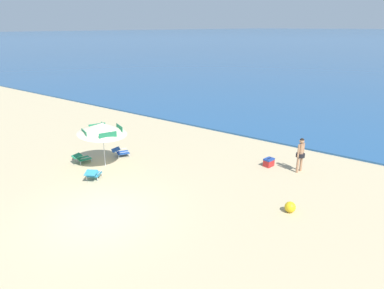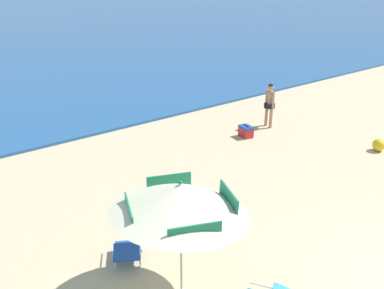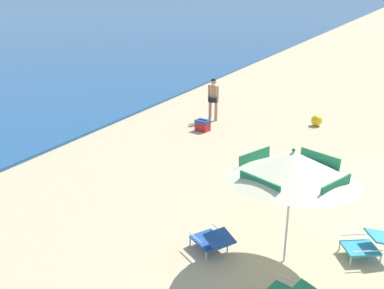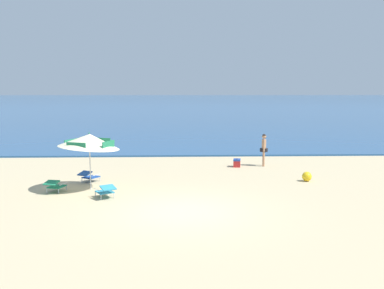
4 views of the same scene
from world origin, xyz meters
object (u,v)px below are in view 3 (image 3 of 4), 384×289
(beach_umbrella_striped_main, at_px, (292,166))
(person_standing_near_shore, at_px, (213,96))
(lounge_chair_beside_umbrella, at_px, (212,239))
(beach_ball, at_px, (317,120))
(lounge_chair_under_umbrella, at_px, (367,244))
(cooler_box, at_px, (203,125))

(beach_umbrella_striped_main, bearing_deg, person_standing_near_shore, 32.40)
(lounge_chair_beside_umbrella, distance_m, person_standing_near_shore, 8.98)
(beach_umbrella_striped_main, bearing_deg, beach_ball, 7.57)
(beach_ball, bearing_deg, person_standing_near_shore, 105.64)
(lounge_chair_under_umbrella, relative_size, cooler_box, 1.81)
(lounge_chair_under_umbrella, height_order, beach_ball, lounge_chair_under_umbrella)
(lounge_chair_under_umbrella, distance_m, cooler_box, 8.27)
(beach_umbrella_striped_main, relative_size, beach_ball, 6.43)
(person_standing_near_shore, height_order, cooler_box, person_standing_near_shore)
(beach_ball, bearing_deg, lounge_chair_beside_umbrella, 179.19)
(lounge_chair_beside_umbrella, bearing_deg, beach_ball, -0.81)
(lounge_chair_under_umbrella, xyz_separation_m, lounge_chair_beside_umbrella, (-1.16, 2.65, -0.00))
(cooler_box, height_order, beach_ball, cooler_box)
(person_standing_near_shore, distance_m, cooler_box, 1.62)
(beach_umbrella_striped_main, distance_m, lounge_chair_beside_umbrella, 2.12)
(person_standing_near_shore, relative_size, cooler_box, 2.99)
(beach_umbrella_striped_main, height_order, lounge_chair_beside_umbrella, beach_umbrella_striped_main)
(lounge_chair_under_umbrella, relative_size, beach_ball, 2.43)
(beach_umbrella_striped_main, distance_m, person_standing_near_shore, 9.32)
(beach_umbrella_striped_main, relative_size, cooler_box, 4.78)
(person_standing_near_shore, height_order, beach_ball, person_standing_near_shore)
(lounge_chair_under_umbrella, distance_m, lounge_chair_beside_umbrella, 2.90)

